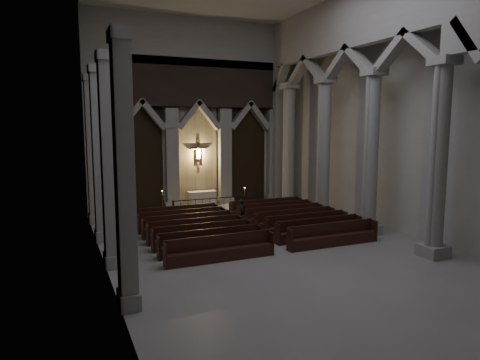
% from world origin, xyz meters
% --- Properties ---
extents(room, '(24.00, 24.10, 12.00)m').
position_xyz_m(room, '(0.00, 0.00, 7.60)').
color(room, gray).
rests_on(room, ground).
extents(sanctuary_wall, '(14.00, 0.77, 12.00)m').
position_xyz_m(sanctuary_wall, '(0.00, 11.54, 6.62)').
color(sanctuary_wall, '#9C9992').
rests_on(sanctuary_wall, ground).
extents(right_arcade, '(1.00, 24.00, 12.00)m').
position_xyz_m(right_arcade, '(5.50, 1.33, 7.83)').
color(right_arcade, '#9C9992').
rests_on(right_arcade, ground).
extents(left_pilasters, '(0.60, 13.00, 8.03)m').
position_xyz_m(left_pilasters, '(-6.75, 3.50, 3.91)').
color(left_pilasters, '#9C9992').
rests_on(left_pilasters, ground).
extents(sanctuary_step, '(8.50, 2.60, 0.15)m').
position_xyz_m(sanctuary_step, '(0.00, 10.60, 0.07)').
color(sanctuary_step, '#9C9992').
rests_on(sanctuary_step, ground).
extents(altar, '(1.81, 0.72, 0.92)m').
position_xyz_m(altar, '(0.08, 11.25, 0.61)').
color(altar, beige).
rests_on(altar, sanctuary_step).
extents(altar_rail, '(4.70, 0.09, 0.92)m').
position_xyz_m(altar_rail, '(-0.00, 9.46, 0.61)').
color(altar_rail, black).
rests_on(altar_rail, ground).
extents(candle_stand_left, '(0.26, 0.26, 1.54)m').
position_xyz_m(candle_stand_left, '(-2.89, 9.66, 0.42)').
color(candle_stand_left, '#B37837').
rests_on(candle_stand_left, ground).
extents(candle_stand_right, '(0.24, 0.24, 1.40)m').
position_xyz_m(candle_stand_right, '(2.45, 9.73, 0.38)').
color(candle_stand_right, '#B37837').
rests_on(candle_stand_right, ground).
extents(pews, '(9.96, 7.15, 1.02)m').
position_xyz_m(pews, '(0.00, 3.83, 0.33)').
color(pews, black).
rests_on(pews, ground).
extents(worshipper, '(0.53, 0.40, 1.31)m').
position_xyz_m(worshipper, '(0.71, 6.10, 0.66)').
color(worshipper, black).
rests_on(worshipper, ground).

